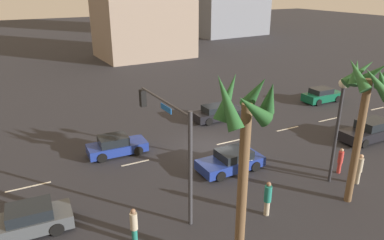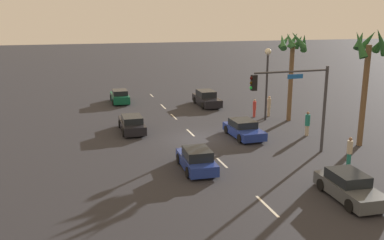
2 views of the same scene
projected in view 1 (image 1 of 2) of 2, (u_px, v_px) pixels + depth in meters
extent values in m
plane|color=#28282D|center=(209.00, 146.00, 25.73)|extent=(220.00, 220.00, 0.00)
cube|color=silver|center=(378.00, 109.00, 33.45)|extent=(1.81, 0.14, 0.01)
cube|color=silver|center=(329.00, 120.00, 30.77)|extent=(2.28, 0.14, 0.01)
cube|color=silver|center=(288.00, 129.00, 28.82)|extent=(2.19, 0.14, 0.01)
cube|color=silver|center=(229.00, 142.00, 26.44)|extent=(2.08, 0.14, 0.01)
cube|color=silver|center=(135.00, 163.00, 23.36)|extent=(1.88, 0.14, 0.01)
cube|color=silver|center=(28.00, 187.00, 20.61)|extent=(2.43, 0.14, 0.01)
cube|color=#474C51|center=(25.00, 223.00, 16.70)|extent=(4.23, 1.88, 0.66)
cube|color=black|center=(29.00, 211.00, 16.59)|extent=(2.06, 1.58, 0.52)
cylinder|color=black|center=(57.00, 229.00, 16.59)|extent=(0.65, 0.25, 0.64)
cylinder|color=black|center=(54.00, 210.00, 17.95)|extent=(0.65, 0.25, 0.64)
cube|color=navy|center=(117.00, 147.00, 24.46)|extent=(3.98, 1.79, 0.62)
cube|color=black|center=(113.00, 140.00, 24.15)|extent=(1.93, 1.53, 0.57)
cylinder|color=black|center=(132.00, 142.00, 25.66)|extent=(0.65, 0.24, 0.64)
cylinder|color=black|center=(138.00, 151.00, 24.34)|extent=(0.65, 0.24, 0.64)
cylinder|color=black|center=(97.00, 148.00, 24.68)|extent=(0.65, 0.24, 0.64)
cylinder|color=black|center=(102.00, 158.00, 23.36)|extent=(0.65, 0.24, 0.64)
cube|color=black|center=(218.00, 114.00, 30.59)|extent=(4.36, 1.71, 0.66)
cube|color=black|center=(216.00, 108.00, 30.28)|extent=(2.10, 1.49, 0.49)
cylinder|color=black|center=(227.00, 111.00, 31.88)|extent=(0.64, 0.22, 0.64)
cylinder|color=black|center=(237.00, 116.00, 30.56)|extent=(0.64, 0.22, 0.64)
cylinder|color=black|center=(200.00, 116.00, 30.74)|extent=(0.64, 0.22, 0.64)
cylinder|color=black|center=(209.00, 122.00, 29.43)|extent=(0.64, 0.22, 0.64)
cube|color=black|center=(369.00, 133.00, 26.66)|extent=(4.68, 1.79, 0.74)
cube|color=black|center=(373.00, 124.00, 26.54)|extent=(2.25, 1.57, 0.60)
cylinder|color=black|center=(365.00, 143.00, 25.42)|extent=(0.64, 0.22, 0.64)
cylinder|color=black|center=(345.00, 135.00, 26.81)|extent=(0.64, 0.22, 0.64)
cylinder|color=black|center=(372.00, 128.00, 28.04)|extent=(0.64, 0.22, 0.64)
cube|color=#0F5138|center=(322.00, 96.00, 35.23)|extent=(4.02, 1.70, 0.74)
cube|color=black|center=(321.00, 91.00, 34.91)|extent=(1.93, 1.48, 0.48)
cylinder|color=black|center=(325.00, 95.00, 36.48)|extent=(0.64, 0.22, 0.64)
cylinder|color=black|center=(337.00, 99.00, 35.18)|extent=(0.64, 0.22, 0.64)
cylinder|color=black|center=(307.00, 98.00, 35.43)|extent=(0.64, 0.22, 0.64)
cylinder|color=black|center=(319.00, 103.00, 34.12)|extent=(0.64, 0.22, 0.64)
cube|color=navy|center=(230.00, 163.00, 22.37)|extent=(4.15, 1.94, 0.61)
cube|color=black|center=(234.00, 154.00, 22.29)|extent=(2.01, 1.67, 0.51)
cylinder|color=black|center=(221.00, 176.00, 21.14)|extent=(0.64, 0.23, 0.64)
cylinder|color=black|center=(205.00, 164.00, 22.57)|extent=(0.64, 0.23, 0.64)
cylinder|color=black|center=(255.00, 166.00, 22.28)|extent=(0.64, 0.23, 0.64)
cylinder|color=black|center=(239.00, 155.00, 23.71)|extent=(0.64, 0.23, 0.64)
cylinder|color=#38383D|center=(190.00, 171.00, 16.46)|extent=(0.20, 0.20, 5.77)
cylinder|color=#38383D|center=(163.00, 101.00, 17.64)|extent=(0.39, 5.23, 0.12)
cube|color=black|center=(143.00, 98.00, 19.95)|extent=(0.34, 0.34, 0.95)
sphere|color=#360503|center=(141.00, 92.00, 19.99)|extent=(0.20, 0.20, 0.20)
sphere|color=#392605|center=(142.00, 97.00, 20.10)|extent=(0.20, 0.20, 0.20)
sphere|color=green|center=(142.00, 103.00, 20.21)|extent=(0.20, 0.20, 0.20)
cube|color=#1959B2|center=(166.00, 108.00, 17.54)|extent=(0.10, 1.10, 0.28)
cylinder|color=#2D2D33|center=(336.00, 137.00, 20.21)|extent=(0.18, 0.18, 5.66)
sphere|color=#F2EACC|center=(344.00, 83.00, 19.11)|extent=(0.56, 0.56, 0.56)
cylinder|color=#1E7266|center=(135.00, 236.00, 16.06)|extent=(0.33, 0.33, 0.75)
cylinder|color=#B2A58C|center=(134.00, 221.00, 15.79)|extent=(0.44, 0.44, 0.82)
sphere|color=#8C664C|center=(133.00, 211.00, 15.60)|extent=(0.22, 0.22, 0.22)
cylinder|color=#BF3833|center=(339.00, 168.00, 22.04)|extent=(0.30, 0.30, 0.69)
cylinder|color=#BF3833|center=(341.00, 157.00, 21.79)|extent=(0.40, 0.40, 0.75)
sphere|color=tan|center=(342.00, 150.00, 21.62)|extent=(0.20, 0.20, 0.20)
cylinder|color=#B2A58C|center=(358.00, 177.00, 20.84)|extent=(0.35, 0.35, 0.78)
cylinder|color=#B2A58C|center=(360.00, 165.00, 20.55)|extent=(0.46, 0.46, 0.85)
sphere|color=tan|center=(362.00, 156.00, 20.36)|extent=(0.23, 0.23, 0.23)
cylinder|color=#B2A58C|center=(267.00, 208.00, 18.03)|extent=(0.33, 0.33, 0.78)
cylinder|color=#1E7266|center=(268.00, 194.00, 17.74)|extent=(0.43, 0.43, 0.85)
sphere|color=#8C664C|center=(269.00, 184.00, 17.54)|extent=(0.23, 0.23, 0.23)
cylinder|color=brown|center=(357.00, 144.00, 18.16)|extent=(0.38, 0.38, 6.69)
cone|color=#2D6633|center=(358.00, 75.00, 16.53)|extent=(0.59, 1.53, 1.58)
cone|color=#2D6633|center=(377.00, 83.00, 16.11)|extent=(1.69, 1.32, 1.72)
cone|color=#2D6633|center=(382.00, 80.00, 16.49)|extent=(1.24, 0.73, 1.30)
cone|color=#2D6633|center=(373.00, 73.00, 17.50)|extent=(1.15, 1.59, 1.46)
cone|color=#2D6633|center=(359.00, 72.00, 17.72)|extent=(1.78, 1.06, 1.50)
cone|color=#2D6633|center=(356.00, 73.00, 17.12)|extent=(1.18, 1.10, 1.36)
cylinder|color=brown|center=(242.00, 192.00, 13.65)|extent=(0.39, 0.39, 7.03)
cone|color=#235628|center=(227.00, 102.00, 11.77)|extent=(0.81, 1.53, 1.91)
cone|color=#235628|center=(253.00, 109.00, 11.79)|extent=(1.45, 0.95, 1.27)
cone|color=#235628|center=(270.00, 98.00, 12.29)|extent=(1.13, 1.41, 1.55)
cone|color=#235628|center=(256.00, 92.00, 12.81)|extent=(1.04, 1.27, 1.39)
cone|color=#235628|center=(228.00, 97.00, 13.02)|extent=(1.36, 0.85, 1.87)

